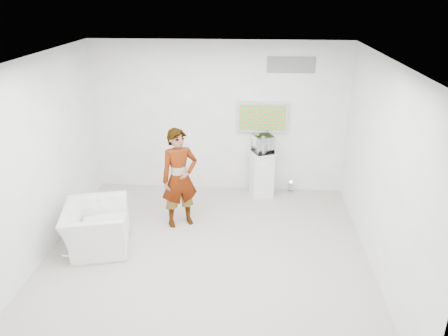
{
  "coord_description": "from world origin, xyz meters",
  "views": [
    {
      "loc": [
        0.68,
        -5.79,
        3.87
      ],
      "look_at": [
        0.23,
        0.6,
        1.22
      ],
      "focal_mm": 35.0,
      "sensor_mm": 36.0,
      "label": 1
    }
  ],
  "objects_px": {
    "tv": "(262,117)",
    "person": "(180,178)",
    "armchair": "(96,227)",
    "floor_uplight": "(291,187)",
    "pedestal": "(262,174)"
  },
  "relations": [
    {
      "from": "person",
      "to": "armchair",
      "type": "xyz_separation_m",
      "value": [
        -1.22,
        -0.84,
        -0.52
      ]
    },
    {
      "from": "tv",
      "to": "floor_uplight",
      "type": "relative_size",
      "value": 3.98
    },
    {
      "from": "person",
      "to": "pedestal",
      "type": "height_order",
      "value": "person"
    },
    {
      "from": "tv",
      "to": "person",
      "type": "bearing_deg",
      "value": -132.74
    },
    {
      "from": "tv",
      "to": "pedestal",
      "type": "relative_size",
      "value": 1.09
    },
    {
      "from": "person",
      "to": "tv",
      "type": "bearing_deg",
      "value": 20.16
    },
    {
      "from": "tv",
      "to": "armchair",
      "type": "relative_size",
      "value": 0.91
    },
    {
      "from": "person",
      "to": "armchair",
      "type": "bearing_deg",
      "value": -172.36
    },
    {
      "from": "tv",
      "to": "floor_uplight",
      "type": "xyz_separation_m",
      "value": [
        0.62,
        -0.1,
        -1.42
      ]
    },
    {
      "from": "tv",
      "to": "person",
      "type": "relative_size",
      "value": 0.57
    },
    {
      "from": "floor_uplight",
      "to": "person",
      "type": "bearing_deg",
      "value": -145.04
    },
    {
      "from": "person",
      "to": "floor_uplight",
      "type": "bearing_deg",
      "value": 7.87
    },
    {
      "from": "armchair",
      "to": "pedestal",
      "type": "bearing_deg",
      "value": -65.19
    },
    {
      "from": "person",
      "to": "floor_uplight",
      "type": "distance_m",
      "value": 2.58
    },
    {
      "from": "armchair",
      "to": "floor_uplight",
      "type": "distance_m",
      "value": 3.95
    }
  ]
}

